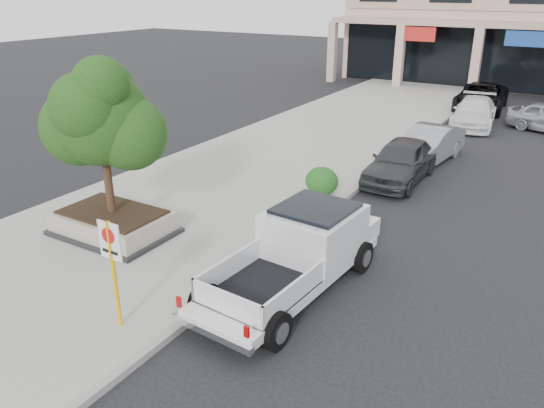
{
  "coord_description": "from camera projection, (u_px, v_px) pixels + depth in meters",
  "views": [
    {
      "loc": [
        4.76,
        -9.05,
        6.54
      ],
      "look_at": [
        -1.63,
        1.5,
        1.44
      ],
      "focal_mm": 35.0,
      "sensor_mm": 36.0,
      "label": 1
    }
  ],
  "objects": [
    {
      "name": "sidewalk",
      "position": [
        245.0,
        177.0,
        19.27
      ],
      "size": [
        8.0,
        52.0,
        0.15
      ],
      "primitive_type": "cube",
      "color": "gray",
      "rests_on": "ground"
    },
    {
      "name": "planter",
      "position": [
        113.0,
        223.0,
        14.63
      ],
      "size": [
        3.2,
        2.2,
        0.68
      ],
      "color": "black",
      "rests_on": "sidewalk"
    },
    {
      "name": "curb",
      "position": [
        345.0,
        198.0,
        17.38
      ],
      "size": [
        0.2,
        52.0,
        0.15
      ],
      "primitive_type": "cube",
      "color": "gray",
      "rests_on": "ground"
    },
    {
      "name": "no_parking_sign",
      "position": [
        112.0,
        260.0,
        10.21
      ],
      "size": [
        0.55,
        0.09,
        2.3
      ],
      "color": "#EFB70C",
      "rests_on": "sidewalk"
    },
    {
      "name": "curb_car_d",
      "position": [
        481.0,
        97.0,
        29.7
      ],
      "size": [
        2.82,
        5.53,
        1.5
      ],
      "primitive_type": "imported",
      "rotation": [
        0.0,
        0.0,
        0.06
      ],
      "color": "black",
      "rests_on": "ground"
    },
    {
      "name": "hedge",
      "position": [
        322.0,
        181.0,
        17.32
      ],
      "size": [
        1.1,
        0.99,
        0.93
      ],
      "primitive_type": "ellipsoid",
      "color": "#134214",
      "rests_on": "sidewalk"
    },
    {
      "name": "planter_tree",
      "position": [
        109.0,
        117.0,
        13.57
      ],
      "size": [
        2.9,
        2.55,
        4.0
      ],
      "color": "#321F13",
      "rests_on": "planter"
    },
    {
      "name": "curb_car_b",
      "position": [
        428.0,
        145.0,
        20.94
      ],
      "size": [
        2.01,
        4.43,
        1.41
      ],
      "primitive_type": "imported",
      "rotation": [
        0.0,
        0.0,
        -0.12
      ],
      "color": "gray",
      "rests_on": "ground"
    },
    {
      "name": "ground",
      "position": [
        299.0,
        299.0,
        11.93
      ],
      "size": [
        120.0,
        120.0,
        0.0
      ],
      "primitive_type": "plane",
      "color": "black",
      "rests_on": "ground"
    },
    {
      "name": "curb_car_a",
      "position": [
        401.0,
        161.0,
        18.9
      ],
      "size": [
        1.79,
        4.4,
        1.5
      ],
      "primitive_type": "imported",
      "rotation": [
        0.0,
        0.0,
        0.01
      ],
      "color": "#2E3133",
      "rests_on": "ground"
    },
    {
      "name": "curb_car_c",
      "position": [
        474.0,
        112.0,
        26.37
      ],
      "size": [
        2.46,
        4.94,
        1.38
      ],
      "primitive_type": "imported",
      "rotation": [
        0.0,
        0.0,
        0.11
      ],
      "color": "silver",
      "rests_on": "ground"
    },
    {
      "name": "pickup_truck",
      "position": [
        290.0,
        257.0,
        11.9
      ],
      "size": [
        2.48,
        5.79,
        1.78
      ],
      "primitive_type": null,
      "rotation": [
        0.0,
        0.0,
        -0.07
      ],
      "color": "silver",
      "rests_on": "ground"
    }
  ]
}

